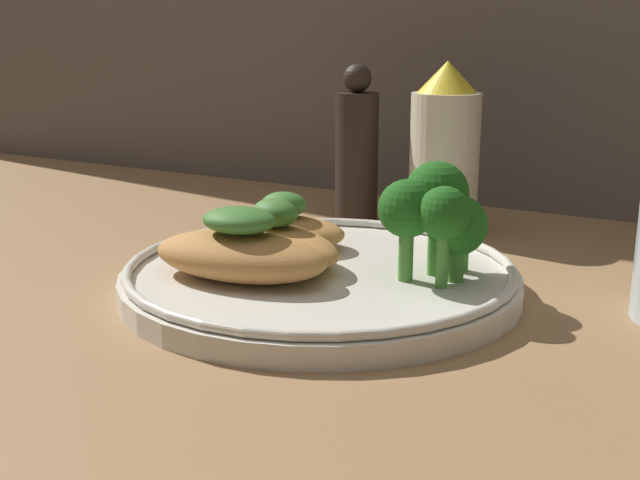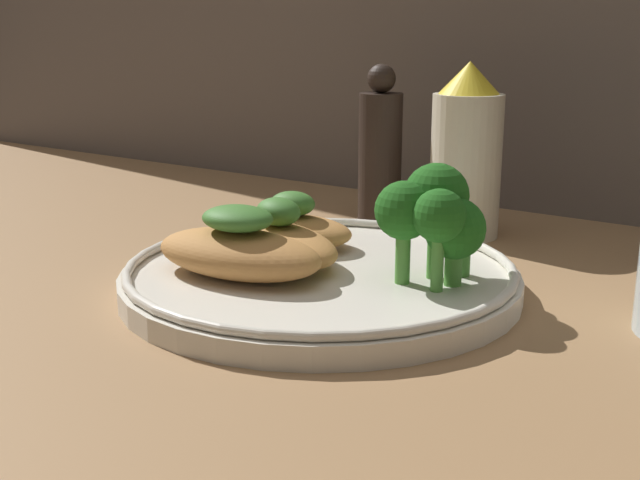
{
  "view_description": "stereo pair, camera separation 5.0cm",
  "coord_description": "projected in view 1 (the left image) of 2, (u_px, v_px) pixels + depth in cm",
  "views": [
    {
      "loc": [
        24.07,
        -42.38,
        16.3
      ],
      "look_at": [
        0.0,
        0.0,
        3.4
      ],
      "focal_mm": 45.0,
      "sensor_mm": 36.0,
      "label": 1
    },
    {
      "loc": [
        28.31,
        -39.67,
        16.3
      ],
      "look_at": [
        0.0,
        0.0,
        3.4
      ],
      "focal_mm": 45.0,
      "sensor_mm": 36.0,
      "label": 2
    }
  ],
  "objects": [
    {
      "name": "ground_plane",
      "position": [
        320.0,
        299.0,
        0.51
      ],
      "size": [
        180.0,
        180.0,
        1.0
      ],
      "primitive_type": "cube",
      "color": "#936D47"
    },
    {
      "name": "plate",
      "position": [
        320.0,
        277.0,
        0.51
      ],
      "size": [
        25.3,
        25.3,
        2.0
      ],
      "color": "silver",
      "rests_on": "ground_plane"
    },
    {
      "name": "grilled_meat_back",
      "position": [
        284.0,
        229.0,
        0.56
      ],
      "size": [
        9.62,
        7.1,
        3.96
      ],
      "color": "#BC7F42",
      "rests_on": "plate"
    },
    {
      "name": "broccoli_bunch",
      "position": [
        439.0,
        212.0,
        0.48
      ],
      "size": [
        6.27,
        6.56,
        7.15
      ],
      "color": "#4C8E38",
      "rests_on": "plate"
    },
    {
      "name": "grilled_meat_front",
      "position": [
        240.0,
        252.0,
        0.49
      ],
      "size": [
        11.91,
        7.12,
        4.48
      ],
      "color": "#BC7F42",
      "rests_on": "plate"
    },
    {
      "name": "grilled_meat_middle",
      "position": [
        272.0,
        243.0,
        0.52
      ],
      "size": [
        11.92,
        8.63,
        4.31
      ],
      "color": "#BC7F42",
      "rests_on": "plate"
    },
    {
      "name": "pepper_grinder",
      "position": [
        357.0,
        152.0,
        0.68
      ],
      "size": [
        3.68,
        3.68,
        13.47
      ],
      "color": "black",
      "rests_on": "ground_plane"
    },
    {
      "name": "sauce_bottle",
      "position": [
        445.0,
        152.0,
        0.64
      ],
      "size": [
        5.6,
        5.6,
        13.87
      ],
      "color": "beige",
      "rests_on": "ground_plane"
    }
  ]
}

